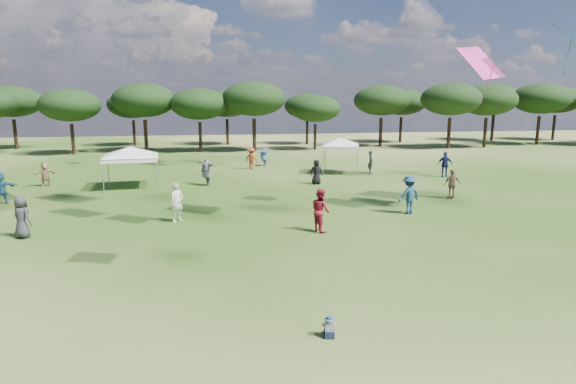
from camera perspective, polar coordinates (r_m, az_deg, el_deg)
name	(u,v)px	position (r m, az deg, el deg)	size (l,w,h in m)	color
ground	(347,379)	(10.55, 7.00, -21.10)	(140.00, 140.00, 0.00)	#335319
tree_line	(243,101)	(56.16, -5.34, 10.68)	(108.78, 17.63, 7.77)	black
tent_left	(130,149)	(32.27, -18.21, 4.91)	(6.70, 6.70, 2.95)	gray
tent_right	(341,139)	(36.95, 6.28, 6.25)	(5.10, 5.10, 3.06)	gray
toddler	(330,327)	(11.93, 4.94, -15.70)	(0.39, 0.42, 0.54)	black
festival_crowd	(243,176)	(30.35, -5.31, 1.95)	(29.70, 22.51, 1.91)	black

